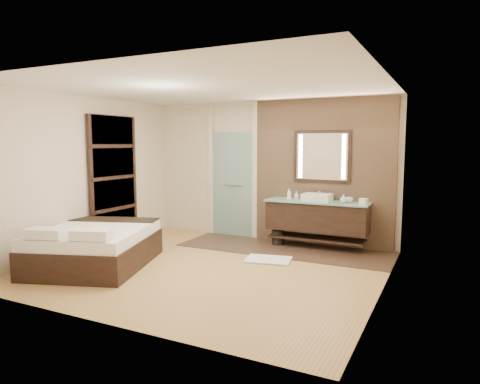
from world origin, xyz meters
The scene contains 15 objects.
floor centered at (0.00, 0.00, 0.00)m, with size 5.00×5.00×0.00m, color #A67E45.
tile_strip centered at (0.60, 1.60, 0.01)m, with size 3.80×1.30×0.01m, color #3D2E21.
stone_wall centered at (1.10, 2.21, 1.35)m, with size 2.60×0.08×2.70m, color #A37D5D.
vanity centered at (1.10, 1.92, 0.58)m, with size 1.85×0.55×0.88m.
mirror_unit centered at (1.10, 2.16, 1.65)m, with size 1.06×0.04×0.96m.
frosted_door centered at (-0.75, 2.20, 1.14)m, with size 1.10×0.12×2.70m.
shoji_partition centered at (-2.43, 0.60, 1.21)m, with size 0.06×1.20×2.40m.
bed centered at (-1.65, -0.69, 0.30)m, with size 2.06×2.30×0.73m.
bath_mat centered at (0.64, 0.77, 0.02)m, with size 0.72×0.50×0.02m, color white.
waste_bin centered at (0.38, 1.85, 0.14)m, with size 0.22×0.22×0.28m, color black.
tissue_box centered at (1.92, 1.84, 0.92)m, with size 0.12×0.12×0.10m, color white.
soap_bottle_a centered at (0.58, 1.87, 0.97)m, with size 0.08×0.08×0.20m, color white.
soap_bottle_b centered at (0.69, 1.96, 0.94)m, with size 0.07×0.07×0.15m, color #B2B2B2.
soap_bottle_c centered at (1.58, 1.85, 0.94)m, with size 0.12×0.12×0.15m, color silver.
cup centered at (1.66, 1.94, 0.91)m, with size 0.12×0.12×0.09m, color white.
Camera 1 is at (3.22, -5.49, 1.89)m, focal length 32.00 mm.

